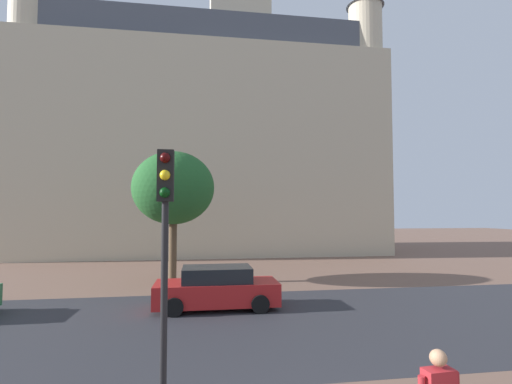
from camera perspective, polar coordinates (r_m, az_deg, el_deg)
name	(u,v)px	position (r m, az deg, el deg)	size (l,w,h in m)	color
ground_plane	(248,310)	(14.15, -1.24, -17.49)	(120.00, 120.00, 0.00)	brown
street_asphalt_strip	(254,323)	(12.61, -0.27, -19.28)	(120.00, 8.83, 0.00)	#2D2D33
landmark_building	(211,133)	(34.89, -6.90, 8.87)	(30.01, 12.51, 37.47)	beige
car_red	(217,288)	(14.22, -6.00, -14.40)	(4.46, 2.03, 1.51)	red
traffic_light_pole	(165,230)	(6.69, -13.73, -5.59)	(0.28, 0.34, 4.61)	black
tree_curb_far	(173,188)	(19.15, -12.47, 0.56)	(4.06, 4.06, 6.56)	brown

